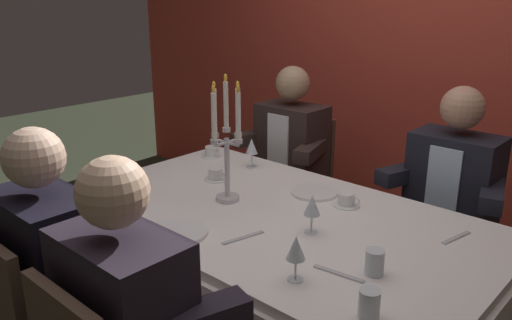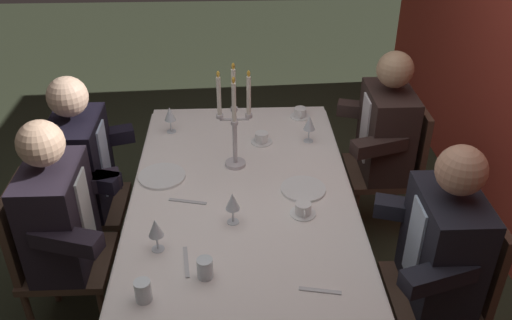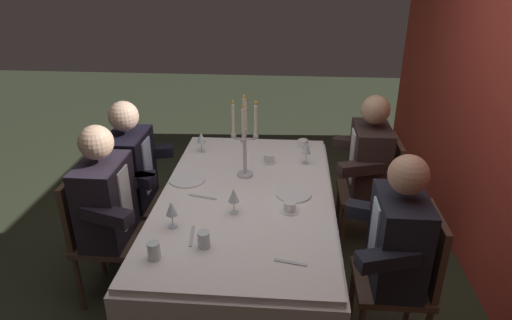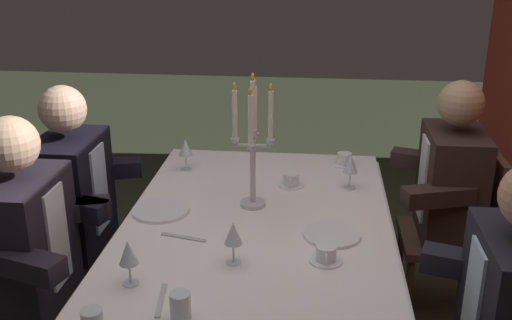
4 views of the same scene
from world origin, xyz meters
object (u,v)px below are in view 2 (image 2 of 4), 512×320
water_tumbler_1 (143,291)px  seated_diner_1 (80,163)px  dinner_plate_0 (303,189)px  coffee_cup_1 (262,138)px  coffee_cup_2 (303,210)px  seated_diner_0 (387,131)px  wine_glass_0 (170,115)px  seated_diner_3 (445,246)px  wine_glass_1 (309,124)px  seated_diner_2 (57,216)px  candelabra (234,119)px  dining_table (243,212)px  dinner_plate_1 (162,176)px  coffee_cup_0 (300,113)px  wine_glass_3 (233,202)px  water_tumbler_0 (205,268)px  wine_glass_2 (156,228)px

water_tumbler_1 → seated_diner_1: 1.14m
dinner_plate_0 → coffee_cup_1: (-0.49, -0.19, 0.02)m
dinner_plate_0 → water_tumbler_1: water_tumbler_1 is taller
coffee_cup_2 → seated_diner_0: (-0.79, 0.60, -0.03)m
seated_diner_0 → coffee_cup_1: bearing=-82.1°
wine_glass_0 → seated_diner_3: seated_diner_3 is taller
wine_glass_1 → seated_diner_2: seated_diner_2 is taller
candelabra → dining_table: bearing=7.1°
seated_diner_2 → seated_diner_3: 1.80m
dinner_plate_1 → seated_diner_3: 1.43m
coffee_cup_0 → seated_diner_3: seated_diner_3 is taller
coffee_cup_1 → wine_glass_3: bearing=-13.1°
seated_diner_1 → seated_diner_0: bearing=99.0°
wine_glass_1 → water_tumbler_1: (1.21, -0.79, -0.07)m
coffee_cup_0 → dining_table: bearing=-25.1°
water_tumbler_0 → seated_diner_1: seated_diner_1 is taller
coffee_cup_1 → water_tumbler_0: bearing=-14.7°
dinner_plate_1 → dinner_plate_0: bearing=78.5°
wine_glass_1 → wine_glass_3: (0.74, -0.44, 0.00)m
candelabra → coffee_cup_0: 0.73m
wine_glass_3 → seated_diner_1: (-0.56, -0.84, -0.12)m
candelabra → seated_diner_2: candelabra is taller
dinner_plate_1 → coffee_cup_0: 1.03m
dining_table → dinner_plate_0: dinner_plate_0 is taller
seated_diner_3 → seated_diner_2: bearing=-99.3°
dinner_plate_1 → seated_diner_1: size_ratio=0.20×
water_tumbler_0 → seated_diner_2: 0.85m
coffee_cup_2 → seated_diner_3: (0.25, 0.60, -0.03)m
candelabra → coffee_cup_0: bearing=143.0°
wine_glass_0 → wine_glass_2: bearing=1.9°
seated_diner_1 → coffee_cup_2: bearing=66.3°
wine_glass_3 → seated_diner_2: (-0.09, -0.84, -0.12)m
dining_table → wine_glass_0: (-0.65, -0.41, 0.23)m
wine_glass_3 → dinner_plate_1: bearing=-136.7°
water_tumbler_0 → coffee_cup_2: (-0.40, 0.45, -0.02)m
dinner_plate_1 → wine_glass_0: wine_glass_0 is taller
dining_table → water_tumbler_0: bearing=-15.6°
water_tumbler_0 → dining_table: bearing=164.4°
seated_diner_3 → water_tumbler_1: bearing=-78.2°
wine_glass_3 → water_tumbler_1: bearing=-36.7°
water_tumbler_1 → seated_diner_1: bearing=-154.8°
coffee_cup_2 → seated_diner_3: seated_diner_3 is taller
candelabra → coffee_cup_0: candelabra is taller
wine_glass_2 → water_tumbler_0: bearing=50.4°
dinner_plate_1 → wine_glass_2: 0.58m
wine_glass_2 → wine_glass_0: bearing=-178.1°
dinner_plate_0 → wine_glass_2: wine_glass_2 is taller
water_tumbler_1 → coffee_cup_2: 0.86m
seated_diner_1 → seated_diner_2: size_ratio=1.00×
dinner_plate_1 → seated_diner_0: 1.38m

